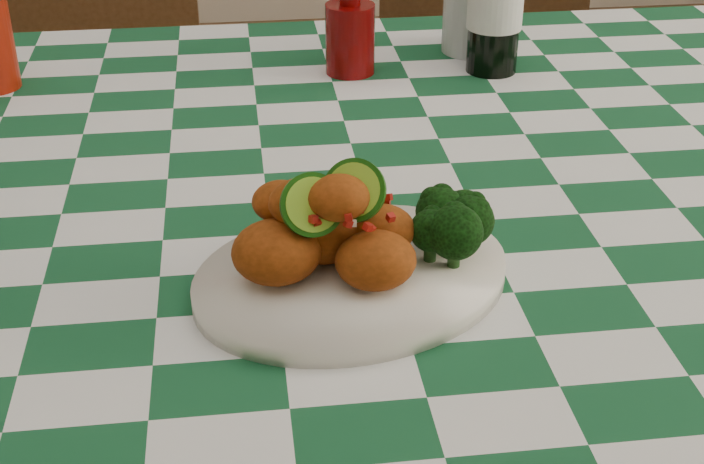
{
  "coord_description": "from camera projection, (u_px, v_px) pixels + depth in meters",
  "views": [
    {
      "loc": [
        -0.13,
        -0.95,
        1.26
      ],
      "look_at": [
        -0.04,
        -0.23,
        0.84
      ],
      "focal_mm": 50.0,
      "sensor_mm": 36.0,
      "label": 1
    }
  ],
  "objects": [
    {
      "name": "dining_table",
      "position": [
        357.0,
        442.0,
        1.26
      ],
      "size": [
        1.66,
        1.06,
        0.79
      ],
      "primitive_type": null,
      "color": "#15502B",
      "rests_on": "ground"
    },
    {
      "name": "plate",
      "position": [
        352.0,
        277.0,
        0.86
      ],
      "size": [
        0.34,
        0.31,
        0.02
      ],
      "primitive_type": null,
      "rotation": [
        0.0,
        0.0,
        0.34
      ],
      "color": "white",
      "rests_on": "dining_table"
    },
    {
      "name": "fried_chicken_pile",
      "position": [
        337.0,
        224.0,
        0.83
      ],
      "size": [
        0.14,
        0.11,
        0.09
      ],
      "primitive_type": null,
      "color": "#993C0E",
      "rests_on": "plate"
    },
    {
      "name": "broccoli_side",
      "position": [
        458.0,
        228.0,
        0.86
      ],
      "size": [
        0.07,
        0.07,
        0.06
      ],
      "primitive_type": null,
      "color": "black",
      "rests_on": "plate"
    },
    {
      "name": "ketchup_bottle",
      "position": [
        350.0,
        22.0,
        1.29
      ],
      "size": [
        0.08,
        0.08,
        0.14
      ],
      "primitive_type": null,
      "rotation": [
        0.0,
        0.0,
        0.19
      ],
      "color": "#630405",
      "rests_on": "dining_table"
    },
    {
      "name": "mason_jar",
      "position": [
        477.0,
        4.0,
        1.36
      ],
      "size": [
        0.09,
        0.09,
        0.13
      ],
      "primitive_type": null,
      "rotation": [
        0.0,
        0.0,
        -0.04
      ],
      "color": "#B2BCBA",
      "rests_on": "dining_table"
    },
    {
      "name": "wooden_chair_left",
      "position": [
        110.0,
        184.0,
        1.87
      ],
      "size": [
        0.37,
        0.39,
        0.81
      ],
      "primitive_type": null,
      "rotation": [
        0.0,
        0.0,
        -0.01
      ],
      "color": "#472814",
      "rests_on": "ground"
    },
    {
      "name": "wooden_chair_right",
      "position": [
        463.0,
        170.0,
        1.85
      ],
      "size": [
        0.52,
        0.53,
        0.87
      ],
      "primitive_type": null,
      "rotation": [
        0.0,
        0.0,
        -0.35
      ],
      "color": "#472814",
      "rests_on": "ground"
    }
  ]
}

